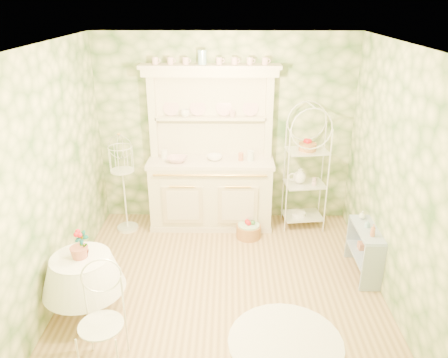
{
  "coord_description": "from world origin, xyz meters",
  "views": [
    {
      "loc": [
        0.07,
        -4.18,
        3.13
      ],
      "look_at": [
        0.0,
        0.5,
        1.15
      ],
      "focal_mm": 35.0,
      "sensor_mm": 36.0,
      "label": 1
    }
  ],
  "objects_px": {
    "kitchen_dresser": "(211,151)",
    "floor_basket": "(249,230)",
    "bakers_rack": "(306,166)",
    "birdcage_stand": "(123,182)",
    "cafe_chair": "(102,331)",
    "side_shelf": "(364,251)",
    "round_table": "(84,284)"
  },
  "relations": [
    {
      "from": "kitchen_dresser",
      "to": "birdcage_stand",
      "type": "relative_size",
      "value": 1.56
    },
    {
      "from": "bakers_rack",
      "to": "birdcage_stand",
      "type": "bearing_deg",
      "value": 176.12
    },
    {
      "from": "round_table",
      "to": "side_shelf",
      "type": "bearing_deg",
      "value": 14.45
    },
    {
      "from": "kitchen_dresser",
      "to": "side_shelf",
      "type": "xyz_separation_m",
      "value": [
        1.88,
        -1.22,
        -0.83
      ]
    },
    {
      "from": "bakers_rack",
      "to": "birdcage_stand",
      "type": "distance_m",
      "value": 2.55
    },
    {
      "from": "side_shelf",
      "to": "floor_basket",
      "type": "height_order",
      "value": "side_shelf"
    },
    {
      "from": "kitchen_dresser",
      "to": "floor_basket",
      "type": "distance_m",
      "value": 1.23
    },
    {
      "from": "round_table",
      "to": "floor_basket",
      "type": "xyz_separation_m",
      "value": [
        1.76,
        1.64,
        -0.29
      ]
    },
    {
      "from": "side_shelf",
      "to": "cafe_chair",
      "type": "xyz_separation_m",
      "value": [
        -2.74,
        -1.47,
        0.07
      ]
    },
    {
      "from": "kitchen_dresser",
      "to": "birdcage_stand",
      "type": "height_order",
      "value": "kitchen_dresser"
    },
    {
      "from": "kitchen_dresser",
      "to": "round_table",
      "type": "distance_m",
      "value": 2.47
    },
    {
      "from": "side_shelf",
      "to": "cafe_chair",
      "type": "height_order",
      "value": "cafe_chair"
    },
    {
      "from": "bakers_rack",
      "to": "birdcage_stand",
      "type": "height_order",
      "value": "bakers_rack"
    },
    {
      "from": "bakers_rack",
      "to": "floor_basket",
      "type": "height_order",
      "value": "bakers_rack"
    },
    {
      "from": "side_shelf",
      "to": "round_table",
      "type": "distance_m",
      "value": 3.2
    },
    {
      "from": "kitchen_dresser",
      "to": "floor_basket",
      "type": "height_order",
      "value": "kitchen_dresser"
    },
    {
      "from": "cafe_chair",
      "to": "birdcage_stand",
      "type": "bearing_deg",
      "value": 82.6
    },
    {
      "from": "bakers_rack",
      "to": "floor_basket",
      "type": "bearing_deg",
      "value": -162.83
    },
    {
      "from": "side_shelf",
      "to": "round_table",
      "type": "bearing_deg",
      "value": -162.4
    },
    {
      "from": "round_table",
      "to": "cafe_chair",
      "type": "relative_size",
      "value": 1.03
    },
    {
      "from": "kitchen_dresser",
      "to": "round_table",
      "type": "bearing_deg",
      "value": -121.21
    },
    {
      "from": "side_shelf",
      "to": "floor_basket",
      "type": "bearing_deg",
      "value": 151.16
    },
    {
      "from": "side_shelf",
      "to": "round_table",
      "type": "height_order",
      "value": "round_table"
    },
    {
      "from": "bakers_rack",
      "to": "birdcage_stand",
      "type": "relative_size",
      "value": 1.26
    },
    {
      "from": "bakers_rack",
      "to": "cafe_chair",
      "type": "relative_size",
      "value": 2.41
    },
    {
      "from": "birdcage_stand",
      "to": "floor_basket",
      "type": "height_order",
      "value": "birdcage_stand"
    },
    {
      "from": "cafe_chair",
      "to": "side_shelf",
      "type": "bearing_deg",
      "value": 12.92
    },
    {
      "from": "cafe_chair",
      "to": "floor_basket",
      "type": "bearing_deg",
      "value": 43.63
    },
    {
      "from": "kitchen_dresser",
      "to": "side_shelf",
      "type": "bearing_deg",
      "value": -32.93
    },
    {
      "from": "bakers_rack",
      "to": "floor_basket",
      "type": "relative_size",
      "value": 5.66
    },
    {
      "from": "kitchen_dresser",
      "to": "birdcage_stand",
      "type": "bearing_deg",
      "value": -171.83
    },
    {
      "from": "floor_basket",
      "to": "birdcage_stand",
      "type": "bearing_deg",
      "value": 173.33
    }
  ]
}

